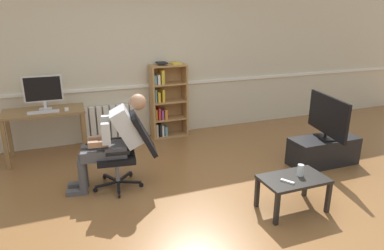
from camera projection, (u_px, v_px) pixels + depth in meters
The scene contains 15 objects.
ground_plane at pixel (206, 204), 4.01m from camera, with size 18.00×18.00×0.00m, color brown.
back_wall at pixel (147, 61), 5.94m from camera, with size 12.00×0.13×2.70m.
computer_desk at pixel (45, 118), 5.13m from camera, with size 1.16×0.56×0.76m.
imac_monitor at pixel (43, 90), 5.08m from camera, with size 0.55×0.14×0.50m.
keyboard at pixel (43, 112), 4.97m from camera, with size 0.43×0.12×0.02m, color silver.
computer_mouse at pixel (67, 109), 5.09m from camera, with size 0.06×0.10×0.03m, color white.
bookshelf at pixel (166, 102), 6.07m from camera, with size 0.63×0.29×1.34m.
radiator at pixel (110, 123), 5.92m from camera, with size 0.88×0.08×0.63m.
office_chair at pixel (129, 148), 4.30m from camera, with size 0.85×0.62×0.96m.
person_seated at pixel (113, 139), 4.23m from camera, with size 1.04×0.44×1.20m.
tv_stand at pixel (323, 151), 5.03m from camera, with size 1.01×0.42×0.41m.
tv_screen at pixel (328, 116), 4.87m from camera, with size 0.26×0.96×0.62m.
coffee_table at pixel (293, 182), 3.81m from camera, with size 0.74×0.45×0.40m.
drinking_glass at pixel (300, 170), 3.82m from camera, with size 0.07×0.07×0.13m, color silver.
spare_remote at pixel (287, 181), 3.69m from camera, with size 0.04×0.15×0.02m, color white.
Camera 1 is at (-1.43, -3.23, 2.13)m, focal length 32.05 mm.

